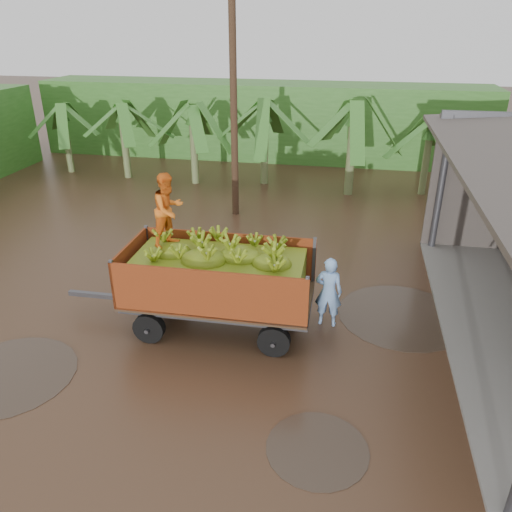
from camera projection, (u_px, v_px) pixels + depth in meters
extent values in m
plane|color=black|center=(215.00, 332.00, 11.20)|extent=(100.00, 100.00, 0.00)
cube|color=#2D661E|center=(260.00, 120.00, 24.97)|extent=(22.00, 3.00, 3.60)
cube|color=#47474C|center=(102.00, 296.00, 11.68)|extent=(1.63, 0.13, 0.11)
imported|color=orange|center=(168.00, 210.00, 10.56)|extent=(0.89, 0.97, 1.60)
imported|color=#7FAAE8|center=(329.00, 292.00, 11.15)|extent=(0.64, 0.44, 1.68)
cylinder|color=#47301E|center=(233.00, 89.00, 16.21)|extent=(0.24, 0.24, 8.62)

